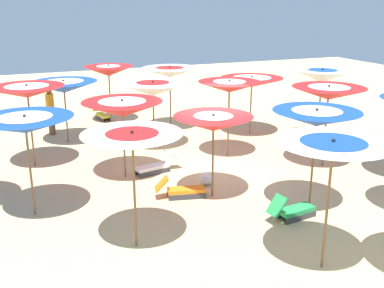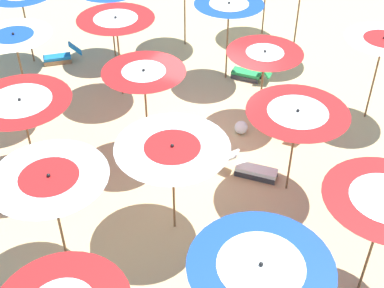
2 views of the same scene
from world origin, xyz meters
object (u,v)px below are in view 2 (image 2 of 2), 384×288
Objects in this scene: beach_umbrella_6 at (297,119)px; lounger_2 at (280,126)px; beach_umbrella_11 at (173,155)px; beach_umbrella_17 at (21,107)px; beach_umbrella_8 at (229,9)px; beach_umbrella_18 at (15,43)px; lounger_4 at (252,168)px; beach_ball at (241,127)px; beach_umbrella_13 at (116,24)px; lounger_3 at (250,73)px; lounger_1 at (61,56)px; beach_umbrella_7 at (264,59)px; beach_umbrella_12 at (144,77)px; beach_umbrella_16 at (50,184)px; beach_umbrella_2 at (383,45)px; beach_umbrella_10 at (260,273)px.

beach_umbrella_6 is 1.69× the size of lounger_2.
beach_umbrella_17 is (-3.82, -0.23, -0.06)m from beach_umbrella_11.
beach_umbrella_18 is (-3.65, -4.62, 0.05)m from beach_umbrella_8.
lounger_4 is at bearing 29.89° from beach_umbrella_17.
beach_ball is at bearing 43.93° from lounger_2.
beach_umbrella_13 reaches higher than lounger_2.
lounger_3 is at bearing 23.81° from beach_umbrella_8.
lounger_3 is (5.70, 2.18, 0.00)m from lounger_1.
beach_umbrella_18 is at bearing -150.78° from beach_umbrella_7.
beach_umbrella_12 reaches higher than beach_umbrella_16.
lounger_2 is at bearing 7.33° from beach_umbrella_13.
beach_umbrella_18 is (-1.46, -2.25, 0.07)m from beach_umbrella_13.
beach_umbrella_6 is 0.99× the size of beach_umbrella_11.
beach_umbrella_2 is at bearing 46.18° from beach_umbrella_17.
beach_umbrella_8 is at bearing 139.97° from beach_umbrella_7.
beach_umbrella_16 is 1.07× the size of beach_umbrella_17.
beach_umbrella_7 is 1.48× the size of lounger_4.
beach_umbrella_7 is 0.85× the size of beach_umbrella_18.
beach_umbrella_7 reaches higher than lounger_1.
beach_umbrella_11 is at bearing 102.94° from lounger_1.
beach_umbrella_6 is 7.29m from beach_umbrella_18.
beach_umbrella_18 is at bearing 70.54° from lounger_1.
beach_umbrella_12 is 1.01× the size of beach_umbrella_16.
lounger_1 is 0.77× the size of lounger_4.
beach_umbrella_11 is 0.92× the size of beach_umbrella_12.
beach_umbrella_18 reaches higher than beach_umbrella_12.
lounger_4 is (2.60, 0.58, -2.03)m from beach_umbrella_12.
lounger_1 reaches higher than lounger_4.
lounger_4 is (-0.91, -0.01, -1.78)m from beach_umbrella_6.
lounger_3 is at bearing 89.98° from beach_umbrella_16.
beach_umbrella_18 is at bearing -174.65° from beach_umbrella_12.
beach_umbrella_8 is at bearing 47.40° from beach_umbrella_13.
beach_umbrella_16 reaches higher than beach_ball.
beach_umbrella_18 reaches higher than beach_umbrella_11.
beach_umbrella_11 is 4.70m from lounger_2.
beach_umbrella_2 is 4.13m from beach_ball.
beach_umbrella_11 is 3.04m from lounger_4.
lounger_2 is at bearing 44.99° from beach_umbrella_12.
beach_umbrella_8 reaches higher than lounger_3.
beach_umbrella_10 is 3.12m from beach_umbrella_11.
beach_umbrella_7 is 0.89× the size of beach_umbrella_16.
beach_umbrella_16 is at bearing 81.99° from lounger_3.
beach_umbrella_7 is at bearing 99.85° from lounger_4.
beach_umbrella_2 is 2.18× the size of lounger_1.
lounger_2 is at bearing 117.38° from beach_umbrella_6.
beach_umbrella_2 reaches higher than beach_umbrella_6.
beach_umbrella_6 is 0.91× the size of beach_umbrella_13.
beach_umbrella_16 is at bearing -100.29° from beach_umbrella_7.
beach_umbrella_2 is 3.28m from lounger_2.
beach_umbrella_13 is (-4.15, 3.68, 0.22)m from beach_umbrella_11.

